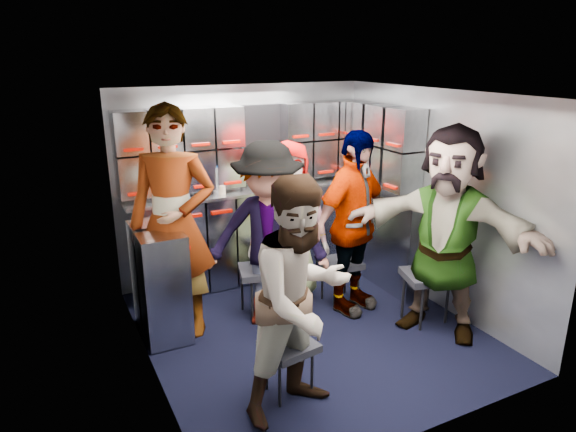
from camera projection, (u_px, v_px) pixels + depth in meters
name	position (u px, v px, depth m)	size (l,w,h in m)	color
floor	(309.00, 330.00, 4.68)	(3.00, 3.00, 0.00)	black
wall_back	(244.00, 182.00, 5.64)	(2.80, 0.04, 2.10)	gray
wall_left	(144.00, 247.00, 3.76)	(0.04, 3.00, 2.10)	gray
wall_right	(437.00, 200.00, 4.96)	(0.04, 3.00, 2.10)	gray
ceiling	(312.00, 94.00, 4.04)	(2.80, 3.00, 0.02)	silver
cart_bank_back	(252.00, 236.00, 5.63)	(2.68, 0.38, 0.99)	#8D939B
cart_bank_left	(160.00, 282.00, 4.50)	(0.38, 0.76, 0.99)	#8D939B
counter	(251.00, 190.00, 5.47)	(2.68, 0.42, 0.03)	#AEB1B6
locker_bank_back	(248.00, 145.00, 5.38)	(2.68, 0.28, 0.82)	#8D939B
locker_bank_right	(383.00, 145.00, 5.36)	(0.28, 1.00, 0.82)	#8D939B
right_cabinet	(383.00, 237.00, 5.58)	(0.28, 1.20, 1.00)	#8D939B
coffee_niche	(262.00, 144.00, 5.51)	(0.46, 0.16, 0.84)	black
red_latch_strip	(259.00, 207.00, 5.34)	(2.60, 0.02, 0.03)	#9E0A00
jump_seat_near_left	(289.00, 349.00, 3.70)	(0.40, 0.39, 0.42)	black
jump_seat_mid_left	(261.00, 273.00, 4.87)	(0.48, 0.46, 0.46)	black
jump_seat_center	(280.00, 257.00, 5.28)	(0.45, 0.43, 0.45)	black
jump_seat_mid_right	(341.00, 265.00, 5.11)	(0.41, 0.39, 0.44)	black
jump_seat_near_right	(427.00, 278.00, 4.72)	(0.50, 0.49, 0.49)	black
attendant_standing	(173.00, 224.00, 4.37)	(0.74, 0.49, 2.03)	black
attendant_arc_a	(301.00, 299.00, 3.41)	(0.83, 0.64, 1.70)	black
attendant_arc_b	(268.00, 235.00, 4.59)	(1.10, 0.63, 1.70)	black
attendant_arc_c	(288.00, 224.00, 5.00)	(0.80, 0.52, 1.63)	black
attendant_arc_d	(353.00, 224.00, 4.81)	(1.03, 0.43, 1.76)	black
attendant_arc_e	(446.00, 233.00, 4.41)	(1.73, 0.55, 1.87)	black
bottle_left	(216.00, 181.00, 5.20)	(0.06, 0.06, 0.27)	white
bottle_mid	(186.00, 185.00, 5.07)	(0.06, 0.06, 0.26)	white
bottle_right	(345.00, 167.00, 5.87)	(0.06, 0.06, 0.27)	white
cup_left	(222.00, 189.00, 5.25)	(0.08, 0.08, 0.09)	tan
cup_right	(353.00, 173.00, 5.93)	(0.08, 0.08, 0.10)	tan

